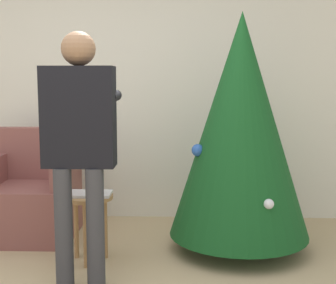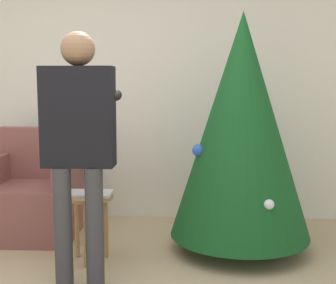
{
  "view_description": "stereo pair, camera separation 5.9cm",
  "coord_description": "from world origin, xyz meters",
  "px_view_note": "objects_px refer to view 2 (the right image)",
  "views": [
    {
      "loc": [
        0.69,
        -2.49,
        1.39
      ],
      "look_at": [
        0.59,
        0.88,
        0.95
      ],
      "focal_mm": 50.0,
      "sensor_mm": 36.0,
      "label": 1
    },
    {
      "loc": [
        0.75,
        -2.49,
        1.39
      ],
      "look_at": [
        0.59,
        0.88,
        0.95
      ],
      "focal_mm": 50.0,
      "sensor_mm": 36.0,
      "label": 2
    }
  ],
  "objects_px": {
    "person_standing": "(79,135)",
    "side_stool": "(89,207)",
    "armchair": "(34,197)",
    "christmas_tree": "(241,126)"
  },
  "relations": [
    {
      "from": "person_standing",
      "to": "side_stool",
      "type": "height_order",
      "value": "person_standing"
    },
    {
      "from": "christmas_tree",
      "to": "person_standing",
      "type": "xyz_separation_m",
      "value": [
        -1.14,
        -0.75,
        0.0
      ]
    },
    {
      "from": "person_standing",
      "to": "side_stool",
      "type": "xyz_separation_m",
      "value": [
        -0.04,
        0.45,
        -0.61
      ]
    },
    {
      "from": "person_standing",
      "to": "side_stool",
      "type": "bearing_deg",
      "value": 95.39
    },
    {
      "from": "armchair",
      "to": "person_standing",
      "type": "distance_m",
      "value": 1.42
    },
    {
      "from": "armchair",
      "to": "side_stool",
      "type": "bearing_deg",
      "value": -42.78
    },
    {
      "from": "armchair",
      "to": "person_standing",
      "type": "relative_size",
      "value": 0.56
    },
    {
      "from": "armchair",
      "to": "side_stool",
      "type": "distance_m",
      "value": 0.87
    },
    {
      "from": "armchair",
      "to": "side_stool",
      "type": "relative_size",
      "value": 1.83
    },
    {
      "from": "person_standing",
      "to": "armchair",
      "type": "bearing_deg",
      "value": 123.13
    }
  ]
}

